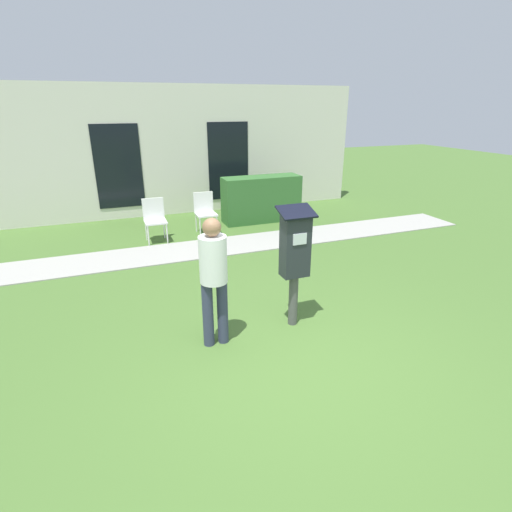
# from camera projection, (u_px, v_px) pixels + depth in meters

# --- Properties ---
(ground_plane) EXTENTS (40.00, 40.00, 0.00)m
(ground_plane) POSITION_uv_depth(u_px,v_px,m) (301.00, 366.00, 4.46)
(ground_plane) COLOR #476B2D
(sidewalk) EXTENTS (12.00, 1.10, 0.02)m
(sidewalk) POSITION_uv_depth(u_px,v_px,m) (208.00, 248.00, 8.05)
(sidewalk) COLOR #A3A099
(sidewalk) RESTS_ON ground
(building_facade) EXTENTS (10.00, 0.26, 3.20)m
(building_facade) POSITION_uv_depth(u_px,v_px,m) (174.00, 151.00, 10.16)
(building_facade) COLOR silver
(building_facade) RESTS_ON ground
(parking_meter) EXTENTS (0.44, 0.31, 1.59)m
(parking_meter) POSITION_uv_depth(u_px,v_px,m) (295.00, 252.00, 4.96)
(parking_meter) COLOR #4C4C4C
(parking_meter) RESTS_ON ground
(person_standing) EXTENTS (0.32, 0.32, 1.58)m
(person_standing) POSITION_uv_depth(u_px,v_px,m) (214.00, 273.00, 4.56)
(person_standing) COLOR #333851
(person_standing) RESTS_ON ground
(outdoor_chair_left) EXTENTS (0.44, 0.44, 0.90)m
(outdoor_chair_left) POSITION_uv_depth(u_px,v_px,m) (155.00, 216.00, 8.35)
(outdoor_chair_left) COLOR white
(outdoor_chair_left) RESTS_ON ground
(outdoor_chair_middle) EXTENTS (0.44, 0.44, 0.90)m
(outdoor_chair_middle) POSITION_uv_depth(u_px,v_px,m) (205.00, 209.00, 8.92)
(outdoor_chair_middle) COLOR white
(outdoor_chair_middle) RESTS_ON ground
(hedge_row) EXTENTS (1.91, 0.60, 1.10)m
(hedge_row) POSITION_uv_depth(u_px,v_px,m) (261.00, 199.00, 9.77)
(hedge_row) COLOR #33662D
(hedge_row) RESTS_ON ground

